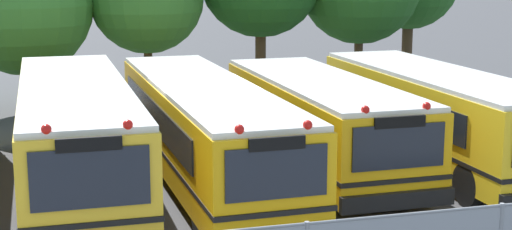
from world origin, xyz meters
The scene contains 6 objects.
ground_plane centered at (0.00, 0.00, 0.00)m, with size 160.00×160.00×0.00m, color #424244.
school_bus_1 centered at (-3.13, -0.27, 1.47)m, with size 2.58×11.01×2.79m.
school_bus_2 centered at (0.01, -0.08, 1.38)m, with size 2.71×11.71×2.62m.
school_bus_3 centered at (3.16, 0.15, 1.35)m, with size 2.76×9.36×2.56m.
school_bus_4 centered at (6.35, -0.24, 1.41)m, with size 2.67×10.05×2.68m.
tree_2 centered at (-4.24, 10.31, 3.89)m, with size 5.00×5.00×6.39m.
Camera 1 is at (-3.80, -18.69, 5.50)m, focal length 54.54 mm.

